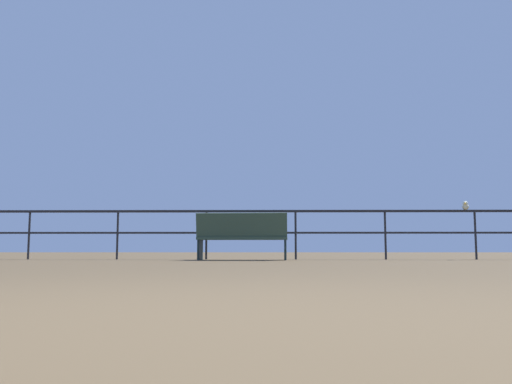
# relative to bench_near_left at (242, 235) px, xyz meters

# --- Properties ---
(ground_plane) EXTENTS (60.00, 60.00, 0.00)m
(ground_plane) POSITION_rel_bench_near_left_xyz_m (0.16, -8.67, -0.50)
(ground_plane) COLOR brown
(pier_railing) EXTENTS (20.56, 0.05, 1.03)m
(pier_railing) POSITION_rel_bench_near_left_xyz_m (0.16, 0.69, 0.26)
(pier_railing) COLOR black
(pier_railing) RESTS_ON ground_plane
(bench_near_left) EXTENTS (1.79, 0.75, 0.91)m
(bench_near_left) POSITION_rel_bench_near_left_xyz_m (0.00, 0.00, 0.00)
(bench_near_left) COLOR #2F4636
(bench_near_left) RESTS_ON ground_plane
(seagull_on_rail) EXTENTS (0.22, 0.36, 0.17)m
(seagull_on_rail) POSITION_rel_bench_near_left_xyz_m (4.63, 0.67, 0.61)
(seagull_on_rail) COLOR silver
(seagull_on_rail) RESTS_ON pier_railing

